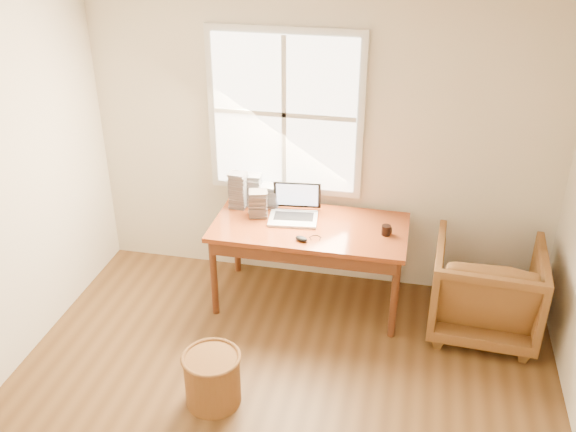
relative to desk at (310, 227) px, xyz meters
name	(u,v)px	position (x,y,z in m)	size (l,w,h in m)	color
room_shell	(255,273)	(-0.02, -1.64, 0.59)	(4.04, 4.54, 2.64)	brown
desk	(310,227)	(0.00, 0.00, 0.00)	(1.60, 0.80, 0.04)	brown
armchair	(486,288)	(1.44, -0.09, -0.34)	(0.83, 0.85, 0.78)	brown
wicker_stool	(213,379)	(-0.43, -1.34, -0.54)	(0.39, 0.39, 0.39)	brown
laptop	(293,202)	(-0.15, 0.05, 0.19)	(0.45, 0.47, 0.34)	silver
mouse	(301,239)	(-0.02, -0.26, 0.04)	(0.11, 0.06, 0.04)	black
coffee_mug	(386,230)	(0.62, -0.03, 0.06)	(0.07, 0.07, 0.08)	black
cd_stack_a	(253,189)	(-0.56, 0.28, 0.16)	(0.14, 0.13, 0.28)	#ABAFB7
cd_stack_b	(258,204)	(-0.46, 0.07, 0.14)	(0.15, 0.13, 0.23)	#28282D
cd_stack_c	(238,190)	(-0.66, 0.20, 0.18)	(0.14, 0.12, 0.32)	gray
cd_stack_d	(270,196)	(-0.40, 0.27, 0.12)	(0.16, 0.14, 0.20)	silver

